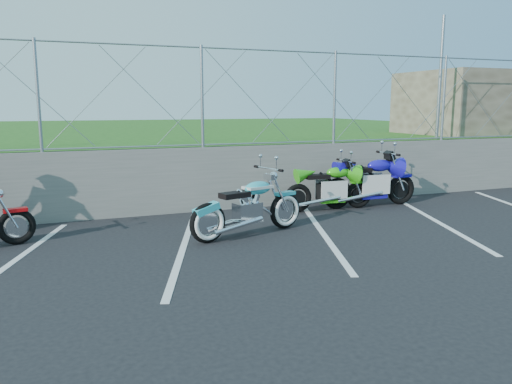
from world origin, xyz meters
name	(u,v)px	position (x,y,z in m)	size (l,w,h in m)	color
ground	(200,266)	(0.00, 0.00, 0.00)	(90.00, 90.00, 0.00)	black
retaining_wall	(154,182)	(0.00, 3.50, 0.65)	(30.00, 0.22, 1.30)	#61615C
grass_field	(110,145)	(0.00, 13.50, 0.65)	(30.00, 20.00, 1.30)	#1F4E14
stone_building	(489,103)	(10.50, 5.50, 2.20)	(5.00, 3.00, 1.80)	brown
chain_link_fence	(151,97)	(0.00, 3.50, 2.30)	(28.00, 0.03, 2.00)	gray
sign_pole	(440,78)	(7.20, 3.90, 2.80)	(0.08, 0.08, 3.00)	gray
parking_lines	(257,239)	(1.20, 1.00, 0.00)	(18.29, 4.31, 0.01)	silver
cruiser_turquoise	(250,209)	(1.19, 1.29, 0.44)	(2.17, 0.81, 1.10)	black
sportbike_green	(330,189)	(3.43, 2.59, 0.44)	(1.97, 0.70, 1.02)	black
sportbike_blue	(371,184)	(4.43, 2.60, 0.49)	(2.21, 0.79, 1.14)	black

